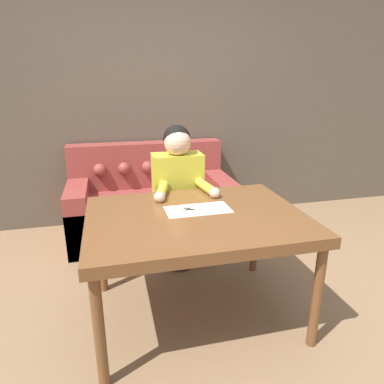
{
  "coord_description": "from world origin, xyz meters",
  "views": [
    {
      "loc": [
        -0.53,
        -1.82,
        1.57
      ],
      "look_at": [
        -0.02,
        0.27,
        0.85
      ],
      "focal_mm": 32.0,
      "sensor_mm": 36.0,
      "label": 1
    }
  ],
  "objects_px": {
    "person": "(178,197)",
    "scissors": "(192,210)",
    "dining_table": "(196,225)",
    "couch": "(151,203)"
  },
  "relations": [
    {
      "from": "person",
      "to": "scissors",
      "type": "height_order",
      "value": "person"
    },
    {
      "from": "couch",
      "to": "scissors",
      "type": "xyz_separation_m",
      "value": [
        0.11,
        -1.35,
        0.43
      ]
    },
    {
      "from": "scissors",
      "to": "couch",
      "type": "bearing_deg",
      "value": 94.74
    },
    {
      "from": "dining_table",
      "to": "couch",
      "type": "height_order",
      "value": "couch"
    },
    {
      "from": "couch",
      "to": "person",
      "type": "height_order",
      "value": "person"
    },
    {
      "from": "couch",
      "to": "person",
      "type": "relative_size",
      "value": 1.33
    },
    {
      "from": "person",
      "to": "scissors",
      "type": "relative_size",
      "value": 6.72
    },
    {
      "from": "couch",
      "to": "dining_table",
      "type": "bearing_deg",
      "value": -85.12
    },
    {
      "from": "dining_table",
      "to": "person",
      "type": "relative_size",
      "value": 1.11
    },
    {
      "from": "scissors",
      "to": "dining_table",
      "type": "bearing_deg",
      "value": -82.7
    }
  ]
}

